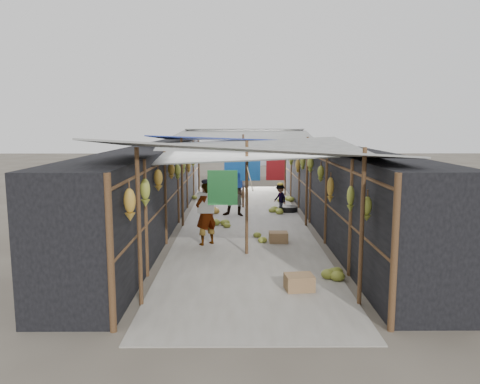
{
  "coord_description": "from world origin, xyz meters",
  "views": [
    {
      "loc": [
        -0.22,
        -7.37,
        2.96
      ],
      "look_at": [
        -0.14,
        4.36,
        1.25
      ],
      "focal_mm": 35.0,
      "sensor_mm": 36.0,
      "label": 1
    }
  ],
  "objects_px": {
    "crate_near": "(299,283)",
    "black_basin": "(288,209)",
    "vendor_elderly": "(206,214)",
    "shopper_blue": "(236,189)",
    "vendor_seated": "(280,198)"
  },
  "relations": [
    {
      "from": "black_basin",
      "to": "crate_near",
      "type": "bearing_deg",
      "value": -94.74
    },
    {
      "from": "vendor_elderly",
      "to": "vendor_seated",
      "type": "bearing_deg",
      "value": -155.38
    },
    {
      "from": "crate_near",
      "to": "black_basin",
      "type": "xyz_separation_m",
      "value": [
        0.63,
        7.58,
        -0.05
      ]
    },
    {
      "from": "vendor_elderly",
      "to": "shopper_blue",
      "type": "distance_m",
      "value": 3.7
    },
    {
      "from": "vendor_elderly",
      "to": "crate_near",
      "type": "bearing_deg",
      "value": 81.46
    },
    {
      "from": "crate_near",
      "to": "vendor_seated",
      "type": "height_order",
      "value": "vendor_seated"
    },
    {
      "from": "black_basin",
      "to": "vendor_elderly",
      "type": "xyz_separation_m",
      "value": [
        -2.5,
        -4.38,
        0.69
      ]
    },
    {
      "from": "vendor_seated",
      "to": "vendor_elderly",
      "type": "bearing_deg",
      "value": -56.67
    },
    {
      "from": "shopper_blue",
      "to": "crate_near",
      "type": "bearing_deg",
      "value": -68.72
    },
    {
      "from": "crate_near",
      "to": "vendor_elderly",
      "type": "xyz_separation_m",
      "value": [
        -1.87,
        3.2,
        0.64
      ]
    },
    {
      "from": "black_basin",
      "to": "vendor_seated",
      "type": "bearing_deg",
      "value": 160.93
    },
    {
      "from": "shopper_blue",
      "to": "vendor_seated",
      "type": "xyz_separation_m",
      "value": [
        1.51,
        0.84,
        -0.44
      ]
    },
    {
      "from": "shopper_blue",
      "to": "vendor_seated",
      "type": "height_order",
      "value": "shopper_blue"
    },
    {
      "from": "crate_near",
      "to": "black_basin",
      "type": "relative_size",
      "value": 0.77
    },
    {
      "from": "vendor_elderly",
      "to": "shopper_blue",
      "type": "relative_size",
      "value": 0.87
    }
  ]
}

